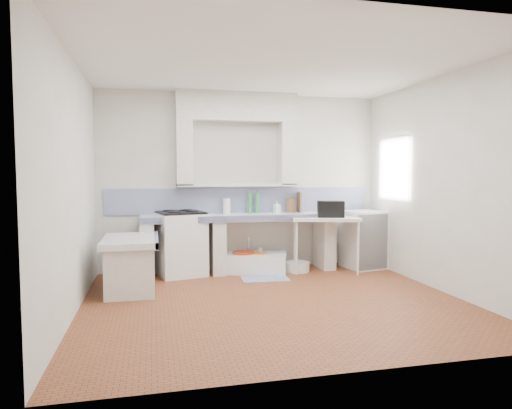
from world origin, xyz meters
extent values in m
plane|color=brown|center=(0.00, 0.00, 0.00)|extent=(4.50, 4.50, 0.00)
plane|color=white|center=(0.00, 0.00, 2.80)|extent=(4.50, 4.50, 0.00)
plane|color=silver|center=(0.00, 2.00, 1.40)|extent=(4.50, 0.00, 4.50)
plane|color=silver|center=(0.00, -2.00, 1.40)|extent=(4.50, 0.00, 4.50)
plane|color=silver|center=(-2.25, 0.00, 1.40)|extent=(0.00, 4.50, 4.50)
plane|color=silver|center=(2.25, 0.00, 1.40)|extent=(0.00, 4.50, 4.50)
cube|color=silver|center=(-0.10, 1.88, 2.58)|extent=(1.90, 0.25, 0.45)
cube|color=#382412|center=(2.42, 1.20, 1.60)|extent=(0.35, 0.86, 1.06)
cube|color=white|center=(2.28, 1.20, 1.98)|extent=(0.01, 0.84, 0.24)
cube|color=white|center=(-0.10, 1.70, 0.86)|extent=(3.00, 0.60, 0.08)
cube|color=navy|center=(-0.10, 1.42, 0.86)|extent=(3.00, 0.04, 0.10)
cube|color=silver|center=(-1.50, 1.70, 0.41)|extent=(0.20, 0.55, 0.82)
cube|color=silver|center=(-0.45, 1.70, 0.41)|extent=(0.20, 0.55, 0.82)
cube|color=silver|center=(1.30, 1.70, 0.41)|extent=(0.20, 0.55, 0.82)
cube|color=white|center=(-1.70, 0.90, 0.66)|extent=(0.70, 1.10, 0.08)
cube|color=silver|center=(-1.70, 0.90, 0.31)|extent=(0.60, 1.00, 0.62)
cube|color=navy|center=(-1.37, 0.90, 0.66)|extent=(0.04, 1.10, 0.10)
cube|color=navy|center=(0.00, 1.99, 1.10)|extent=(4.27, 0.03, 0.40)
cube|color=white|center=(-1.01, 1.67, 0.47)|extent=(0.79, 0.77, 0.94)
cube|color=white|center=(0.08, 1.66, 0.13)|extent=(1.21, 0.90, 0.26)
cube|color=white|center=(1.21, 1.42, 0.43)|extent=(1.13, 0.80, 0.05)
cube|color=white|center=(1.93, 1.56, 0.46)|extent=(0.70, 0.70, 0.93)
cylinder|color=#B32C0E|center=(-0.05, 1.66, 0.16)|extent=(0.40, 0.40, 0.32)
cylinder|color=orange|center=(0.14, 1.64, 0.15)|extent=(0.33, 0.33, 0.30)
cylinder|color=#0950B8|center=(0.52, 1.74, 0.14)|extent=(0.39, 0.39, 0.29)
cylinder|color=white|center=(0.78, 1.52, 0.07)|extent=(0.40, 0.40, 0.15)
cylinder|color=silver|center=(0.02, 1.81, 0.14)|extent=(0.08, 0.08, 0.27)
cylinder|color=silver|center=(0.26, 1.85, 0.17)|extent=(0.10, 0.10, 0.34)
cube|color=black|center=(1.27, 1.37, 0.98)|extent=(0.45, 0.33, 0.25)
cylinder|color=#337E48|center=(0.09, 1.85, 1.06)|extent=(0.07, 0.07, 0.33)
cylinder|color=#337E48|center=(0.22, 1.85, 1.06)|extent=(0.09, 0.09, 0.33)
cube|color=olive|center=(0.78, 1.85, 1.01)|extent=(0.14, 0.13, 0.23)
cube|color=olive|center=(0.92, 1.85, 1.07)|extent=(0.05, 0.24, 0.33)
cylinder|color=white|center=(-0.28, 1.85, 1.02)|extent=(0.15, 0.15, 0.24)
imported|color=white|center=(0.53, 1.82, 1.00)|extent=(0.11, 0.11, 0.21)
cube|color=navy|center=(0.16, 1.12, 0.01)|extent=(0.70, 0.43, 0.01)
camera|label=1|loc=(-1.41, -5.12, 1.54)|focal=31.58mm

